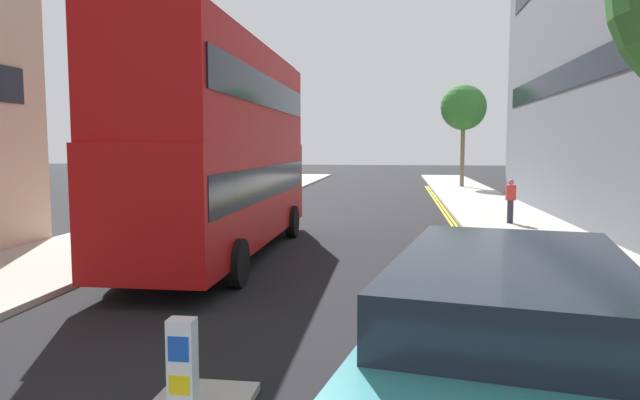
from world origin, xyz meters
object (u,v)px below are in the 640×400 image
object	(u,v)px
keep_left_bollard	(183,375)
pedestrian_far	(511,200)
double_decker_bus_away	(224,144)
taxi_minivan	(509,398)

from	to	relation	value
keep_left_bollard	pedestrian_far	distance (m)	17.42
double_decker_bus_away	taxi_minivan	distance (m)	12.00
taxi_minivan	keep_left_bollard	bearing A→B (deg)	159.43
keep_left_bollard	pedestrian_far	size ratio (longest dim) A/B	0.69
double_decker_bus_away	pedestrian_far	xyz separation A→B (m)	(8.77, 6.86, -2.04)
taxi_minivan	pedestrian_far	xyz separation A→B (m)	(3.29, 17.36, -0.08)
pedestrian_far	keep_left_bollard	bearing A→B (deg)	-111.33
keep_left_bollard	taxi_minivan	xyz separation A→B (m)	(3.04, -1.14, 0.46)
double_decker_bus_away	pedestrian_far	size ratio (longest dim) A/B	6.69
taxi_minivan	pedestrian_far	size ratio (longest dim) A/B	3.14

